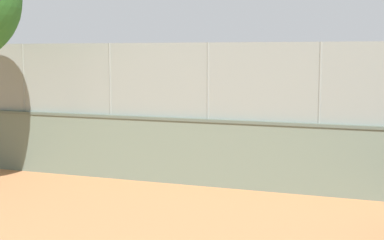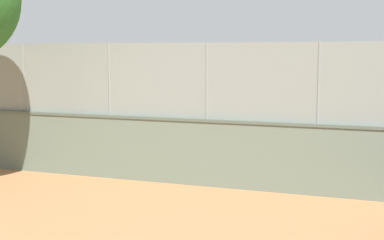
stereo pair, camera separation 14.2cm
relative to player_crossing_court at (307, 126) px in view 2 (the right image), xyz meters
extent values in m
plane|color=#B27247|center=(4.88, -4.48, -1.03)|extent=(260.00, 260.00, 0.00)
cube|color=slate|center=(3.48, 5.77, -0.13)|extent=(27.59, 0.85, 1.80)
cube|color=#4D594D|center=(3.48, 5.77, 0.81)|extent=(27.59, 0.91, 0.08)
cube|color=gray|center=(3.48, 5.77, 1.89)|extent=(27.03, 0.58, 2.08)
cylinder|color=gray|center=(-1.03, 5.86, 1.89)|extent=(0.07, 0.07, 2.08)
cylinder|color=gray|center=(1.98, 5.80, 1.89)|extent=(0.07, 0.07, 2.08)
cylinder|color=gray|center=(4.98, 5.74, 1.89)|extent=(0.07, 0.07, 2.08)
cylinder|color=gray|center=(7.99, 5.67, 1.89)|extent=(0.07, 0.07, 2.08)
cylinder|color=navy|center=(0.08, 0.07, -0.60)|extent=(0.21, 0.21, 0.85)
cylinder|color=navy|center=(-0.04, -0.09, -0.60)|extent=(0.21, 0.21, 0.85)
cylinder|color=white|center=(0.02, -0.01, 0.14)|extent=(0.48, 0.48, 0.63)
cylinder|color=#D8AD84|center=(0.17, 0.27, 0.26)|extent=(0.53, 0.43, 0.17)
cylinder|color=#D8AD84|center=(-0.41, -0.08, 0.26)|extent=(0.53, 0.43, 0.17)
sphere|color=#D8AD84|center=(0.02, -0.01, 0.57)|extent=(0.24, 0.24, 0.24)
cylinder|color=white|center=(0.02, -0.01, 0.67)|extent=(0.35, 0.35, 0.05)
cylinder|color=black|center=(-0.55, 0.03, 0.26)|extent=(0.26, 0.21, 0.04)
ellipsoid|color=#333338|center=(-0.73, 0.16, 0.26)|extent=(0.26, 0.20, 0.24)
cylinder|color=navy|center=(2.75, -5.97, -0.66)|extent=(0.19, 0.19, 0.73)
cylinder|color=navy|center=(2.68, -5.79, -0.66)|extent=(0.19, 0.19, 0.73)
cylinder|color=#429951|center=(2.72, -5.88, -0.02)|extent=(0.44, 0.44, 0.54)
cylinder|color=tan|center=(2.87, -6.13, 0.08)|extent=(0.51, 0.27, 0.16)
cylinder|color=tan|center=(2.90, -5.51, 0.08)|extent=(0.51, 0.27, 0.16)
sphere|color=tan|center=(2.72, -5.88, 0.35)|extent=(0.21, 0.21, 0.21)
cylinder|color=black|center=(2.72, -5.88, 0.44)|extent=(0.28, 0.28, 0.05)
cylinder|color=black|center=(9.22, 2.59, -0.67)|extent=(0.15, 0.15, 0.71)
cylinder|color=black|center=(9.23, 2.79, -0.67)|extent=(0.15, 0.15, 0.71)
cylinder|color=beige|center=(9.23, 2.69, -0.05)|extent=(0.35, 0.35, 0.53)
cylinder|color=#D8AD84|center=(9.27, 2.41, 0.06)|extent=(0.51, 0.10, 0.16)
cylinder|color=#D8AD84|center=(9.53, 2.96, 0.06)|extent=(0.51, 0.10, 0.16)
sphere|color=#D8AD84|center=(9.23, 2.69, 0.32)|extent=(0.20, 0.20, 0.20)
cylinder|color=red|center=(9.23, 2.69, 0.40)|extent=(0.22, 0.22, 0.05)
sphere|color=yellow|center=(-0.89, 0.95, 0.27)|extent=(0.18, 0.18, 0.18)
camera|label=1|loc=(-2.47, 20.35, 2.64)|focal=52.10mm
camera|label=2|loc=(-2.60, 20.30, 2.64)|focal=52.10mm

